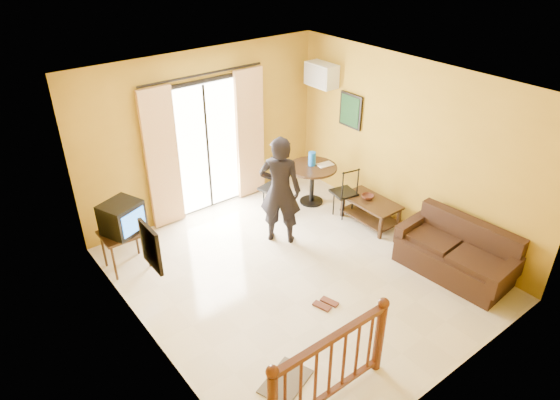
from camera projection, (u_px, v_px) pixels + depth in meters
ground at (298, 273)px, 7.34m from camera, size 5.00×5.00×0.00m
room_shell at (300, 170)px, 6.49m from camera, size 5.00×5.00×5.00m
balcony_door at (207, 146)px, 8.42m from camera, size 2.25×0.14×2.46m
tv_table at (123, 236)px, 7.23m from camera, size 0.62×0.51×0.62m
television at (122, 218)px, 7.09m from camera, size 0.64×0.62×0.46m
picture_left at (151, 247)px, 5.26m from camera, size 0.05×0.42×0.52m
dining_table at (312, 174)px, 8.88m from camera, size 0.87×0.87×0.73m
water_jug at (312, 159)px, 8.78m from camera, size 0.13×0.13×0.25m
serving_tray at (325, 165)px, 8.84m from camera, size 0.31×0.22×0.02m
dining_chairs at (307, 213)px, 8.83m from camera, size 1.35×1.35×0.95m
air_conditioner at (321, 75)px, 8.72m from camera, size 0.31×0.60×0.40m
botanical_print at (351, 111)px, 8.59m from camera, size 0.05×0.50×0.60m
coffee_table at (370, 208)px, 8.40m from camera, size 0.55×0.98×0.43m
bowl at (368, 197)px, 8.38m from camera, size 0.27×0.27×0.07m
sofa at (457, 254)px, 7.24m from camera, size 0.90×1.75×0.81m
standing_person at (280, 191)px, 7.68m from camera, size 0.76×0.77×1.79m
stair_balustrade at (330, 364)px, 5.15m from camera, size 1.63×0.13×1.04m
doormat at (286, 381)px, 5.64m from camera, size 0.70×0.58×0.02m
sandals at (326, 304)px, 6.75m from camera, size 0.30×0.27×0.03m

